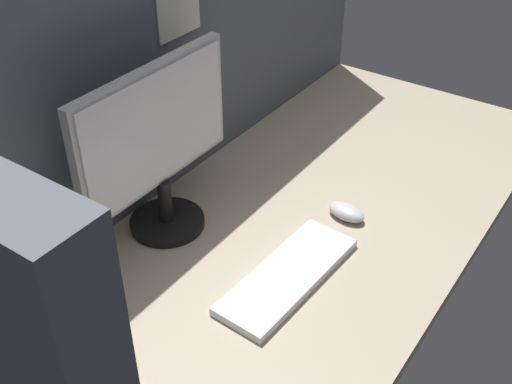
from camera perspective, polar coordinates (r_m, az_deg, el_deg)
name	(u,v)px	position (r cm, az deg, el deg)	size (l,w,h in cm)	color
ground_plane	(289,231)	(153.47, 2.99, -3.55)	(180.00, 80.00, 3.00)	tan
cubicle_wall_back	(159,43)	(153.10, -8.81, 13.20)	(180.00, 5.50, 75.79)	#565B66
monitor	(157,143)	(141.53, -8.95, 4.44)	(45.56, 18.00, 41.07)	black
keyboard	(288,276)	(138.03, 2.90, -7.56)	(37.00, 13.00, 2.00)	silver
mouse	(346,212)	(155.58, 8.19, -1.80)	(5.60, 9.60, 3.40)	silver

